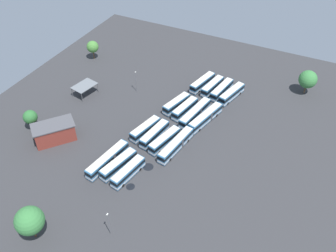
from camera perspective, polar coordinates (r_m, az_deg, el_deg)
name	(u,v)px	position (r m, az deg, el deg)	size (l,w,h in m)	color
ground_plane	(176,128)	(119.73, 1.21, -0.27)	(129.74, 129.74, 0.00)	#333335
bus_row0_slot0	(202,83)	(137.44, 5.34, 6.67)	(12.80, 5.38, 3.59)	teal
bus_row0_slot1	(212,86)	(135.83, 6.86, 6.08)	(12.10, 4.71, 3.59)	teal
bus_row0_slot2	(222,90)	(134.54, 8.28, 5.55)	(12.78, 4.60, 3.59)	teal
bus_row0_slot3	(232,94)	(133.03, 9.78, 4.91)	(12.96, 5.78, 3.59)	teal
bus_row1_slot0	(176,104)	(126.48, 1.31, 3.43)	(11.87, 5.57, 3.59)	teal
bus_row1_slot1	(185,109)	(124.45, 2.61, 2.68)	(12.01, 4.87, 3.59)	teal
bus_row1_slot2	(195,113)	(122.83, 4.21, 2.01)	(16.01, 5.11, 3.59)	teal
bus_row1_slot3	(206,118)	(121.28, 5.81, 1.30)	(15.97, 6.31, 3.59)	teal
bus_row2_slot0	(145,129)	(116.52, -3.53, -0.49)	(12.04, 5.25, 3.59)	teal
bus_row2_slot1	(154,134)	(114.62, -2.12, -1.27)	(12.61, 4.41, 3.59)	teal
bus_row2_slot2	(165,140)	(112.47, -0.54, -2.23)	(12.60, 5.50, 3.59)	teal
bus_row2_slot3	(176,145)	(111.05, 1.25, -2.93)	(16.01, 4.92, 3.59)	teal
bus_row3_slot0	(108,160)	(108.09, -9.29, -5.14)	(16.01, 5.04, 3.59)	teal
bus_row3_slot1	(118,164)	(106.30, -7.65, -5.90)	(12.84, 5.41, 3.59)	teal
bus_row3_slot2	(128,172)	(104.03, -6.18, -7.06)	(12.20, 4.65, 3.59)	teal
depot_building	(54,132)	(118.88, -17.13, -0.90)	(14.02, 13.25, 5.96)	maroon
maintenance_shelter	(84,86)	(135.38, -12.78, 6.06)	(9.15, 7.18, 3.87)	slate
lamp_post_far_corner	(136,81)	(133.64, -4.95, 6.97)	(0.56, 0.28, 8.29)	slate
lamp_post_mid_lot	(109,223)	(91.12, -9.12, -14.58)	(0.56, 0.28, 7.97)	slate
tree_northeast	(30,117)	(124.30, -20.49, 1.29)	(4.52, 4.52, 6.98)	brown
tree_south_edge	(93,47)	(155.46, -11.55, 11.88)	(4.78, 4.78, 7.86)	brown
tree_west_edge	(29,221)	(93.65, -20.59, -13.52)	(6.97, 6.97, 9.88)	brown
tree_east_edge	(308,79)	(140.40, 20.78, 6.75)	(6.42, 6.42, 9.16)	brown
puddle_between_rows	(182,97)	(132.99, 2.21, 4.52)	(3.36, 3.36, 0.01)	black
puddle_back_corner	(130,187)	(102.97, -5.82, -9.30)	(2.45, 2.45, 0.01)	black
puddle_centre_drain	(214,106)	(129.51, 7.07, 3.06)	(1.82, 1.82, 0.01)	black
puddle_front_lane	(148,167)	(107.45, -3.06, -6.33)	(3.05, 3.05, 0.01)	black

